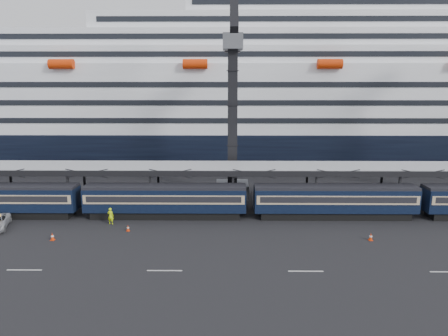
{
  "coord_description": "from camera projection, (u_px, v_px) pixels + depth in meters",
  "views": [
    {
      "loc": [
        -20.64,
        -35.35,
        15.53
      ],
      "look_at": [
        -21.07,
        10.0,
        6.01
      ],
      "focal_mm": 32.0,
      "sensor_mm": 36.0,
      "label": 1
    }
  ],
  "objects": [
    {
      "name": "crane_dark_near",
      "position": [
        233.0,
        112.0,
        53.53
      ],
      "size": [
        4.5,
        17.75,
        35.08
      ],
      "color": "#4B4E53",
      "rests_on": "ground"
    },
    {
      "name": "canopy",
      "position": [
        391.0,
        168.0,
        50.22
      ],
      "size": [
        130.0,
        6.25,
        5.53
      ],
      "color": "#999DA1",
      "rests_on": "ground"
    },
    {
      "name": "traffic_cone_a",
      "position": [
        52.0,
        236.0,
        40.5
      ],
      "size": [
        0.41,
        0.41,
        0.82
      ],
      "color": "red",
      "rests_on": "ground"
    },
    {
      "name": "worker",
      "position": [
        111.0,
        216.0,
        45.05
      ],
      "size": [
        0.77,
        0.57,
        1.93
      ],
      "primitive_type": "imported",
      "rotation": [
        0.0,
        0.0,
        2.98
      ],
      "color": "#D2FC0D",
      "rests_on": "ground"
    },
    {
      "name": "ground",
      "position": [
        446.0,
        252.0,
        37.6
      ],
      "size": [
        260.0,
        260.0,
        0.0
      ],
      "primitive_type": "plane",
      "color": "black",
      "rests_on": "ground"
    },
    {
      "name": "traffic_cone_b",
      "position": [
        128.0,
        228.0,
        43.04
      ],
      "size": [
        0.35,
        0.35,
        0.71
      ],
      "color": "red",
      "rests_on": "ground"
    },
    {
      "name": "train",
      "position": [
        363.0,
        200.0,
        46.97
      ],
      "size": [
        133.05,
        3.0,
        4.05
      ],
      "color": "black",
      "rests_on": "ground"
    },
    {
      "name": "traffic_cone_c",
      "position": [
        371.0,
        237.0,
        40.45
      ],
      "size": [
        0.41,
        0.41,
        0.81
      ],
      "color": "red",
      "rests_on": "ground"
    },
    {
      "name": "cruise_ship",
      "position": [
        325.0,
        101.0,
        80.07
      ],
      "size": [
        214.09,
        28.84,
        34.0
      ],
      "color": "black",
      "rests_on": "ground"
    }
  ]
}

